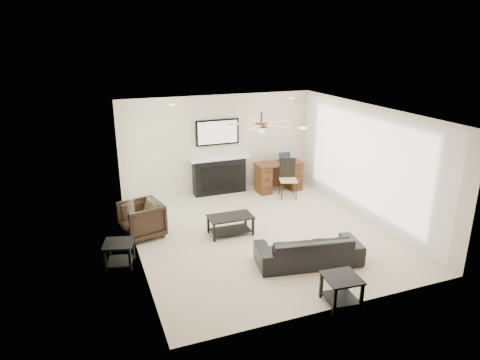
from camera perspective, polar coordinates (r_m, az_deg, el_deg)
The scene contains 10 objects.
room_shell at distance 8.45m, azimuth 4.04°, elevation 3.69°, with size 5.50×5.54×2.52m.
sofa at distance 7.77m, azimuth 9.13°, elevation -9.10°, with size 1.85×0.72×0.54m, color black.
armchair at distance 8.83m, azimuth -13.01°, elevation -5.18°, with size 0.77×0.80×0.72m, color black.
coffee_table at distance 8.76m, azimuth -1.28°, elevation -6.04°, with size 0.90×0.50×0.40m, color black.
end_table_near at distance 6.81m, azimuth 13.33°, elevation -14.10°, with size 0.52×0.52×0.45m, color black.
end_table_left at distance 7.90m, azimuth -15.78°, elevation -9.49°, with size 0.50×0.50×0.45m, color black.
fireplace_unit at distance 10.80m, azimuth -2.78°, elevation 3.02°, with size 1.52×0.34×1.91m, color black.
desk at distance 11.21m, azimuth 5.16°, elevation 0.47°, with size 1.22×0.56×0.76m, color #3C1B0F.
desk_chair at distance 10.71m, azimuth 6.46°, elevation 0.15°, with size 0.42×0.44×0.97m, color black.
laptop at distance 11.14m, azimuth 6.21°, elevation 2.98°, with size 0.33×0.24×0.23m, color black.
Camera 1 is at (-3.27, -7.32, 3.84)m, focal length 32.00 mm.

